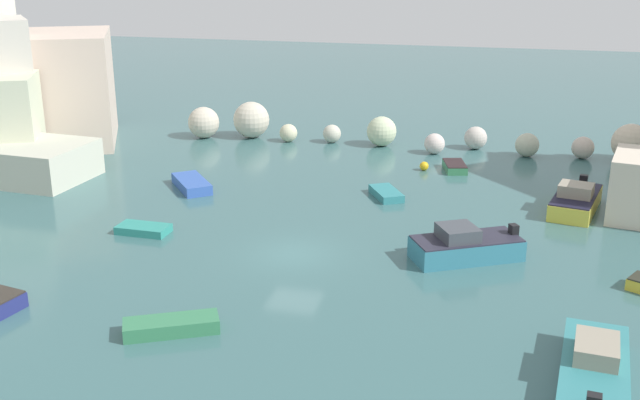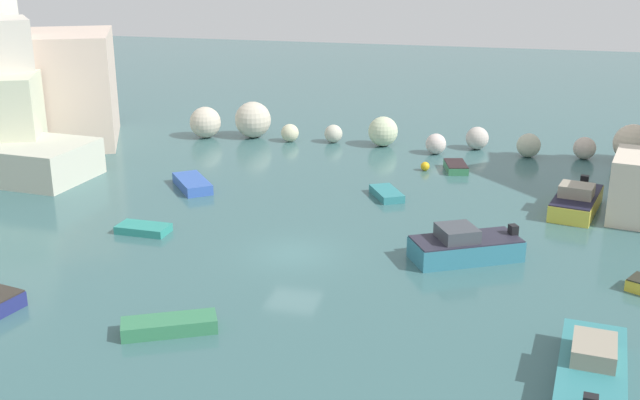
% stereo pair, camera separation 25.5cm
% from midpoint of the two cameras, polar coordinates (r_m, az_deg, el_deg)
% --- Properties ---
extents(cove_water, '(160.00, 160.00, 0.00)m').
position_cam_midpoint_polar(cove_water, '(36.91, -1.80, -3.99)').
color(cove_water, '#3A6465').
rests_on(cove_water, ground).
extents(rock_breakwater, '(33.03, 3.58, 2.73)m').
position_cam_midpoint_polar(rock_breakwater, '(56.18, 5.04, 5.08)').
color(rock_breakwater, beige).
rests_on(rock_breakwater, ground).
extents(channel_buoy, '(0.59, 0.59, 0.59)m').
position_cam_midpoint_polar(channel_buoy, '(50.64, 7.93, 2.49)').
color(channel_buoy, gold).
rests_on(channel_buoy, cove_water).
extents(moored_boat_0, '(3.23, 5.50, 1.63)m').
position_cam_midpoint_polar(moored_boat_0, '(44.75, 18.59, -0.06)').
color(moored_boat_0, yellow).
rests_on(moored_boat_0, cove_water).
extents(moored_boat_2, '(1.83, 2.65, 0.53)m').
position_cam_midpoint_polar(moored_boat_2, '(50.94, 10.16, 2.43)').
color(moored_boat_2, '#388053').
rests_on(moored_boat_2, cove_water).
extents(moored_boat_3, '(3.74, 2.68, 0.56)m').
position_cam_midpoint_polar(moored_boat_3, '(30.23, -10.85, -9.10)').
color(moored_boat_3, '#347D53').
rests_on(moored_boat_3, cove_water).
extents(moored_boat_4, '(2.68, 1.44, 0.41)m').
position_cam_midpoint_polar(moored_boat_4, '(40.45, -12.76, -2.09)').
color(moored_boat_4, teal).
rests_on(moored_boat_4, cove_water).
extents(moored_boat_5, '(2.43, 2.97, 0.44)m').
position_cam_midpoint_polar(moored_boat_5, '(45.07, 5.12, 0.47)').
color(moored_boat_5, teal).
rests_on(moored_boat_5, cove_water).
extents(moored_boat_6, '(2.83, 6.30, 1.46)m').
position_cam_midpoint_polar(moored_boat_6, '(27.91, 19.71, -11.84)').
color(moored_boat_6, teal).
rests_on(moored_boat_6, cove_water).
extents(moored_boat_7, '(3.48, 3.82, 0.60)m').
position_cam_midpoint_polar(moored_boat_7, '(47.10, -9.28, 1.20)').
color(moored_boat_7, '#355CB7').
rests_on(moored_boat_7, cove_water).
extents(moored_boat_8, '(5.48, 4.30, 1.66)m').
position_cam_midpoint_polar(moored_boat_8, '(36.69, 10.86, -3.39)').
color(moored_boat_8, teal).
rests_on(moored_boat_8, cove_water).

